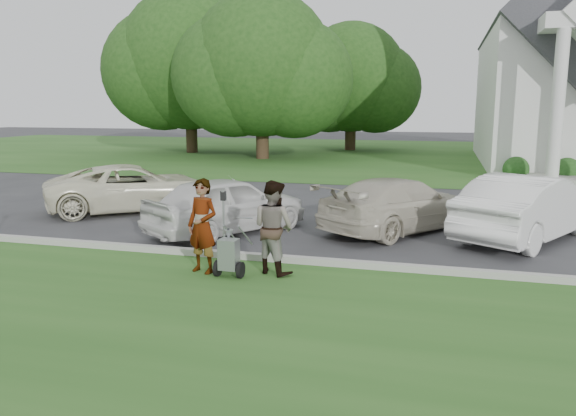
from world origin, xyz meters
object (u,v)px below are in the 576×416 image
at_px(tree_far, 189,66).
at_px(tree_back, 351,83).
at_px(car_b, 227,204).
at_px(tree_left, 262,71).
at_px(striping_cart, 229,255).
at_px(person_right, 273,228).
at_px(car_c, 400,205).
at_px(car_d, 528,207).
at_px(car_a, 134,188).
at_px(parking_meter_near, 224,217).
at_px(person_left, 202,227).

height_order(tree_far, tree_back, tree_far).
distance_m(tree_back, car_b, 27.51).
distance_m(tree_left, tree_far, 6.73).
relative_size(striping_cart, person_right, 0.59).
relative_size(car_c, car_d, 0.99).
distance_m(person_right, car_d, 6.55).
relative_size(tree_far, car_b, 2.74).
relative_size(car_a, car_d, 1.07).
bearing_deg(parking_meter_near, tree_back, 94.32).
distance_m(tree_back, person_right, 30.63).
xyz_separation_m(tree_back, car_d, (8.45, -25.96, -3.95)).
xyz_separation_m(person_left, car_a, (-4.65, 5.38, -0.20)).
bearing_deg(tree_far, car_d, -48.64).
height_order(tree_back, person_right, tree_back).
bearing_deg(tree_left, car_c, -62.04).
relative_size(tree_left, person_right, 6.00).
distance_m(person_left, car_d, 7.77).
bearing_deg(car_b, person_left, 135.20).
distance_m(tree_left, car_c, 20.64).
height_order(car_b, car_c, car_b).
relative_size(striping_cart, car_a, 0.21).
height_order(person_left, car_a, person_left).
height_order(parking_meter_near, car_d, car_d).
bearing_deg(tree_back, car_a, -95.70).
xyz_separation_m(striping_cart, person_right, (0.72, 0.45, 0.47)).
distance_m(person_right, parking_meter_near, 1.31).
height_order(person_right, car_c, person_right).
height_order(tree_left, person_left, tree_left).
xyz_separation_m(person_right, car_a, (-5.95, 5.06, -0.18)).
xyz_separation_m(tree_left, car_c, (9.45, -17.81, -4.43)).
distance_m(car_a, car_b, 4.35).
distance_m(tree_far, person_right, 28.96).
bearing_deg(tree_left, tree_far, 153.44).
bearing_deg(parking_meter_near, car_c, 50.34).
bearing_deg(car_c, car_a, 30.37).
bearing_deg(striping_cart, car_a, 134.18).
xyz_separation_m(tree_back, parking_meter_near, (2.24, -29.68, -3.80)).
distance_m(tree_left, person_left, 23.71).
xyz_separation_m(parking_meter_near, car_b, (-0.91, 2.49, -0.20)).
distance_m(tree_left, person_right, 23.78).
relative_size(striping_cart, car_b, 0.25).
bearing_deg(striping_cart, person_right, 32.98).
xyz_separation_m(person_right, car_c, (2.01, 4.38, -0.21)).
relative_size(tree_back, car_c, 2.06).
distance_m(car_b, car_c, 4.35).
bearing_deg(tree_left, parking_meter_near, -73.93).
distance_m(tree_left, car_d, 22.28).
xyz_separation_m(tree_far, tree_back, (10.00, 5.00, -0.97)).
xyz_separation_m(tree_far, parking_meter_near, (12.25, -24.68, -4.76)).
bearing_deg(tree_left, striping_cart, -73.45).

